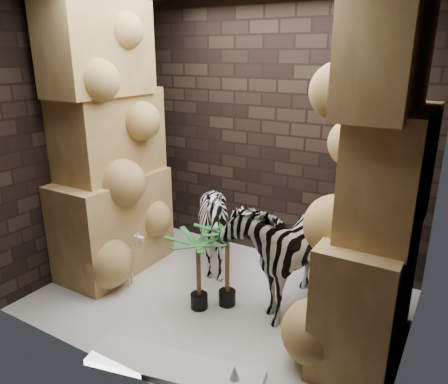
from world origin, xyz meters
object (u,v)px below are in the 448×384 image
Objects in this scene: giraffe_toy at (122,257)px; palm_back at (199,272)px; zebra_right at (286,238)px; zebra_left at (214,231)px; surfboard at (174,367)px; palm_front at (227,265)px.

palm_back reaches higher than giraffe_toy.
zebra_right reaches higher than giraffe_toy.
zebra_left is 0.73m from palm_back.
giraffe_toy is (-1.61, -0.61, -0.36)m from zebra_right.
palm_back is at bearing -61.57° from zebra_left.
palm_back is at bearing -10.03° from giraffe_toy.
palm_back is 0.95m from surfboard.
zebra_right reaches higher than zebra_left.
zebra_left is at bearing -179.55° from zebra_right.
zebra_right reaches higher than palm_front.
palm_front is (0.45, -0.48, -0.07)m from zebra_left.
zebra_right is 0.92m from zebra_left.
giraffe_toy is 0.96m from palm_back.
giraffe_toy is 0.45× the size of surfboard.
surfboard is (0.11, -1.01, -0.41)m from palm_front.
palm_front is 0.29m from palm_back.
palm_front is 1.13× the size of palm_back.
palm_back is at bearing -137.11° from palm_front.
surfboard is (1.27, -0.77, -0.30)m from giraffe_toy.
palm_back is at bearing -131.82° from zebra_right.
zebra_left is 0.66m from palm_front.
zebra_left is 1.74× the size of giraffe_toy.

